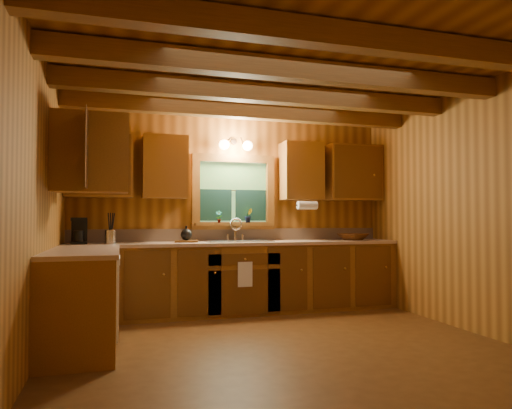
{
  "coord_description": "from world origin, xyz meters",
  "views": [
    {
      "loc": [
        -1.45,
        -4.16,
        1.18
      ],
      "look_at": [
        0.0,
        0.8,
        1.35
      ],
      "focal_mm": 32.57,
      "sensor_mm": 36.0,
      "label": 1
    }
  ],
  "objects_px": {
    "cutting_board": "(186,241)",
    "wicker_basket": "(353,237)",
    "sink": "(238,245)",
    "coffee_maker": "(79,231)"
  },
  "relations": [
    {
      "from": "cutting_board",
      "to": "wicker_basket",
      "type": "distance_m",
      "value": 2.26
    },
    {
      "from": "sink",
      "to": "wicker_basket",
      "type": "xyz_separation_m",
      "value": [
        1.59,
        -0.07,
        0.09
      ]
    },
    {
      "from": "cutting_board",
      "to": "wicker_basket",
      "type": "height_order",
      "value": "wicker_basket"
    },
    {
      "from": "sink",
      "to": "wicker_basket",
      "type": "bearing_deg",
      "value": -2.67
    },
    {
      "from": "cutting_board",
      "to": "wicker_basket",
      "type": "relative_size",
      "value": 0.75
    },
    {
      "from": "sink",
      "to": "coffee_maker",
      "type": "xyz_separation_m",
      "value": [
        -1.91,
        -0.07,
        0.19
      ]
    },
    {
      "from": "sink",
      "to": "cutting_board",
      "type": "bearing_deg",
      "value": -179.55
    },
    {
      "from": "wicker_basket",
      "to": "sink",
      "type": "bearing_deg",
      "value": 177.33
    },
    {
      "from": "sink",
      "to": "cutting_board",
      "type": "xyz_separation_m",
      "value": [
        -0.67,
        -0.01,
        0.06
      ]
    },
    {
      "from": "coffee_maker",
      "to": "wicker_basket",
      "type": "relative_size",
      "value": 0.81
    }
  ]
}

